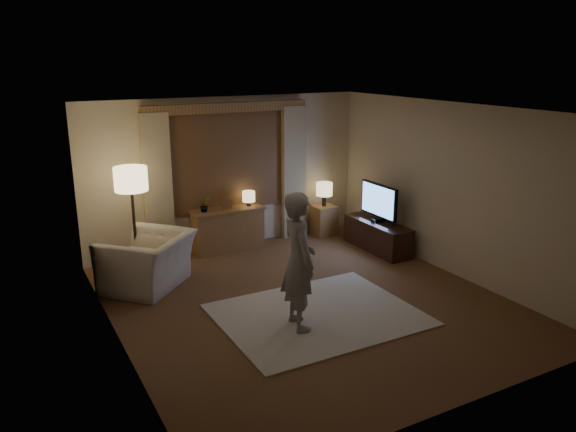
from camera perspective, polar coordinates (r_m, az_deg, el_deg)
room at (r=7.74m, az=0.21°, el=1.68°), size 5.04×5.54×2.64m
rug at (r=7.40m, az=3.04°, el=-9.98°), size 2.50×2.00×0.02m
sideboard at (r=9.70m, az=-6.10°, el=-1.49°), size 1.20×0.40×0.70m
picture_frame at (r=9.57m, az=-6.18°, el=1.08°), size 0.16×0.02×0.20m
plant at (r=9.42m, az=-8.44°, el=1.07°), size 0.17×0.13×0.30m
table_lamp_sideboard at (r=9.70m, az=-4.02°, el=1.93°), size 0.22×0.22×0.30m
floor_lamp at (r=8.60m, az=-15.64°, el=3.05°), size 0.49×0.49×1.68m
armchair at (r=8.35m, az=-14.06°, el=-4.54°), size 1.59×1.58×0.78m
side_table at (r=10.51m, az=3.65°, el=-0.44°), size 0.40×0.40×0.56m
table_lamp_side at (r=10.36m, az=3.71°, el=2.68°), size 0.30×0.30×0.44m
tv_stand at (r=9.81m, az=9.06°, el=-2.00°), size 0.45×1.40×0.50m
tv at (r=9.64m, az=9.21°, el=1.49°), size 0.23×0.92×0.67m
person at (r=6.75m, az=1.08°, el=-4.59°), size 0.49×0.67×1.71m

